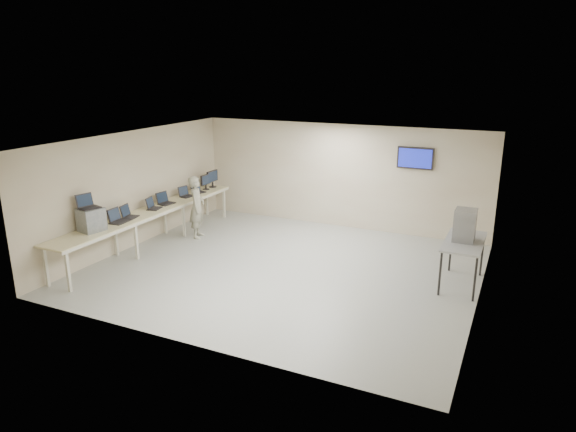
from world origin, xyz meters
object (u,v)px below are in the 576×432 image
at_px(equipment_box, 91,220).
at_px(soldier, 197,207).
at_px(workbench, 151,213).
at_px(side_table, 464,244).

bearing_deg(equipment_box, soldier, 88.09).
xyz_separation_m(workbench, equipment_box, (-0.06, -1.80, 0.32)).
distance_m(workbench, side_table, 7.23).
distance_m(workbench, soldier, 1.20).
bearing_deg(soldier, equipment_box, 143.31).
xyz_separation_m(workbench, soldier, (0.64, 1.02, -0.02)).
bearing_deg(workbench, soldier, 57.98).
height_order(workbench, soldier, soldier).
height_order(soldier, side_table, soldier).
xyz_separation_m(soldier, side_table, (6.55, -0.28, 0.07)).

